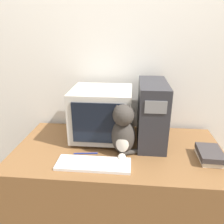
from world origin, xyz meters
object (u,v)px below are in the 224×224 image
object	(u,v)px
keyboard	(94,164)
pen	(86,153)
book_stack	(210,155)
crt_monitor	(102,114)
computer_tower	(152,113)
cat	(123,132)

from	to	relation	value
keyboard	pen	distance (m)	0.14
keyboard	book_stack	xyz separation A→B (m)	(0.72, 0.13, 0.02)
crt_monitor	computer_tower	size ratio (longest dim) A/B	0.96
book_stack	pen	xyz separation A→B (m)	(-0.80, -0.01, -0.03)
cat	pen	bearing A→B (deg)	-169.20
crt_monitor	pen	bearing A→B (deg)	-108.20
computer_tower	pen	size ratio (longest dim) A/B	2.79
crt_monitor	computer_tower	xyz separation A→B (m)	(0.36, -0.01, 0.02)
keyboard	book_stack	world-z (taller)	book_stack
crt_monitor	pen	size ratio (longest dim) A/B	2.69
cat	pen	world-z (taller)	cat
cat	book_stack	size ratio (longest dim) A/B	1.65
crt_monitor	pen	world-z (taller)	crt_monitor
computer_tower	book_stack	size ratio (longest dim) A/B	2.10
book_stack	pen	bearing A→B (deg)	-179.25
crt_monitor	cat	distance (m)	0.26
computer_tower	pen	distance (m)	0.54
cat	book_stack	xyz separation A→B (m)	(0.55, -0.03, -0.13)
computer_tower	cat	bearing A→B (deg)	-135.01
computer_tower	cat	distance (m)	0.28
computer_tower	keyboard	xyz separation A→B (m)	(-0.36, -0.35, -0.21)
keyboard	computer_tower	bearing A→B (deg)	43.89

